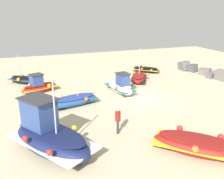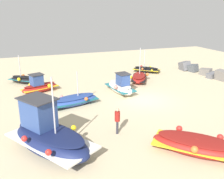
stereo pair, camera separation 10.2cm
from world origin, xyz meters
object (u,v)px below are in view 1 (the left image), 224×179
object	(u,v)px
fishing_boat_4	(197,145)
fishing_boat_2	(146,69)
fishing_boat_1	(74,101)
fishing_boat_3	(50,136)
fishing_boat_0	(139,78)
fishing_boat_6	(39,86)
person_walking	(118,119)
fishing_boat_8	(24,80)
fishing_boat_5	(120,86)

from	to	relation	value
fishing_boat_4	fishing_boat_2	bearing A→B (deg)	115.83
fishing_boat_1	fishing_boat_3	world-z (taller)	fishing_boat_3
fishing_boat_0	fishing_boat_1	bearing A→B (deg)	-30.20
fishing_boat_1	fishing_boat_2	bearing A→B (deg)	-157.24
fishing_boat_6	fishing_boat_3	bearing A→B (deg)	66.89
fishing_boat_2	fishing_boat_1	bearing A→B (deg)	-100.12
fishing_boat_0	fishing_boat_6	distance (m)	9.91
fishing_boat_1	person_walking	xyz separation A→B (m)	(5.39, 1.48, 0.53)
fishing_boat_6	fishing_boat_8	bearing A→B (deg)	-91.75
fishing_boat_2	fishing_boat_3	distance (m)	18.62
fishing_boat_2	fishing_boat_8	bearing A→B (deg)	-137.16
fishing_boat_1	fishing_boat_5	size ratio (longest dim) A/B	1.11
fishing_boat_1	fishing_boat_8	bearing A→B (deg)	-79.69
fishing_boat_3	fishing_boat_6	bearing A→B (deg)	-33.88
fishing_boat_0	person_walking	world-z (taller)	fishing_boat_0
fishing_boat_1	person_walking	world-z (taller)	fishing_boat_1
fishing_boat_8	fishing_boat_2	bearing A→B (deg)	39.82
fishing_boat_1	fishing_boat_6	world-z (taller)	fishing_boat_1
fishing_boat_0	fishing_boat_5	size ratio (longest dim) A/B	1.00
fishing_boat_4	person_walking	bearing A→B (deg)	175.81
fishing_boat_3	fishing_boat_6	xyz separation A→B (m)	(-10.34, 0.39, -0.33)
fishing_boat_6	fishing_boat_5	bearing A→B (deg)	136.70
fishing_boat_3	fishing_boat_4	xyz separation A→B (m)	(2.86, 7.07, -0.42)
fishing_boat_3	person_walking	size ratio (longest dim) A/B	3.42
fishing_boat_8	person_walking	distance (m)	13.96
fishing_boat_4	fishing_boat_5	distance (m)	10.43
fishing_boat_6	fishing_boat_4	bearing A→B (deg)	95.89
fishing_boat_1	fishing_boat_2	size ratio (longest dim) A/B	1.31
fishing_boat_4	fishing_boat_8	bearing A→B (deg)	160.54
fishing_boat_0	fishing_boat_2	xyz separation A→B (m)	(-3.17, 2.51, -0.06)
fishing_boat_0	fishing_boat_6	bearing A→B (deg)	-59.35
fishing_boat_0	fishing_boat_3	xyz separation A→B (m)	(10.34, -10.30, 0.50)
fishing_boat_0	person_walking	xyz separation A→B (m)	(9.70, -6.23, 0.54)
fishing_boat_4	fishing_boat_3	bearing A→B (deg)	-156.83
fishing_boat_4	fishing_boat_5	world-z (taller)	fishing_boat_5
fishing_boat_2	fishing_boat_8	xyz separation A→B (m)	(-0.21, -13.60, 0.07)
fishing_boat_3	fishing_boat_8	distance (m)	13.75
fishing_boat_2	fishing_boat_6	world-z (taller)	fishing_boat_2
fishing_boat_0	fishing_boat_8	size ratio (longest dim) A/B	1.17
fishing_boat_3	fishing_boat_4	world-z (taller)	fishing_boat_3
fishing_boat_0	fishing_boat_1	size ratio (longest dim) A/B	0.90
fishing_boat_6	fishing_boat_8	world-z (taller)	fishing_boat_8
fishing_boat_1	fishing_boat_5	xyz separation A→B (m)	(-1.54, 4.52, 0.22)
fishing_boat_3	fishing_boat_2	bearing A→B (deg)	-75.21
fishing_boat_1	fishing_boat_4	distance (m)	9.95
fishing_boat_0	fishing_boat_8	world-z (taller)	fishing_boat_0
fishing_boat_1	fishing_boat_6	bearing A→B (deg)	-76.36
fishing_boat_2	person_walking	bearing A→B (deg)	-80.49
person_walking	fishing_boat_2	bearing A→B (deg)	80.00
fishing_boat_5	fishing_boat_4	bearing A→B (deg)	-7.67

